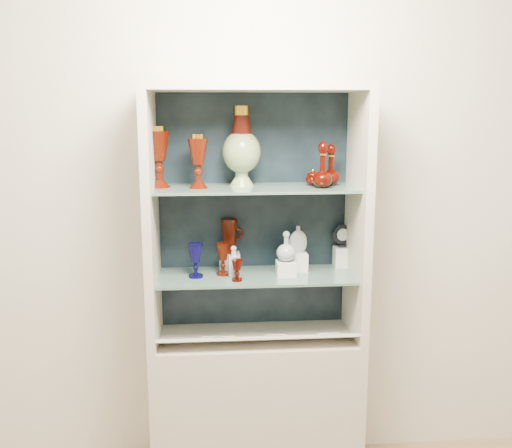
{
  "coord_description": "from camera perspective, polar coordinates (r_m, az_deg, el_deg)",
  "views": [
    {
      "loc": [
        -0.21,
        -1.05,
        1.82
      ],
      "look_at": [
        0.0,
        1.53,
        1.3
      ],
      "focal_mm": 40.0,
      "sensor_mm": 36.0,
      "label": 1
    }
  ],
  "objects": [
    {
      "name": "cabinet_side_right",
      "position": [
        2.71,
        10.16,
        0.68
      ],
      "size": [
        0.04,
        0.4,
        1.15
      ],
      "primitive_type": "cube",
      "color": "beige",
      "rests_on": "cabinet_base"
    },
    {
      "name": "cabinet_side_left",
      "position": [
        2.64,
        -10.45,
        0.37
      ],
      "size": [
        0.04,
        0.4,
        1.15
      ],
      "primitive_type": "cube",
      "color": "beige",
      "rests_on": "cabinet_base"
    },
    {
      "name": "clear_square_bottle",
      "position": [
        2.67,
        -2.24,
        -3.75
      ],
      "size": [
        0.06,
        0.06,
        0.15
      ],
      "primitive_type": null,
      "rotation": [
        0.0,
        0.0,
        0.08
      ],
      "color": "#94A0AF",
      "rests_on": "shelf_lower"
    },
    {
      "name": "shelf_upper",
      "position": [
        2.63,
        -0.03,
        3.59
      ],
      "size": [
        0.92,
        0.34,
        0.01
      ],
      "primitive_type": "cube",
      "color": "slate",
      "rests_on": "cabinet_side_left"
    },
    {
      "name": "flat_flask",
      "position": [
        2.75,
        4.22,
        -1.51
      ],
      "size": [
        0.11,
        0.07,
        0.14
      ],
      "primitive_type": null,
      "rotation": [
        0.0,
        0.0,
        0.33
      ],
      "color": "#A0A8B3",
      "rests_on": "riser_flat_flask"
    },
    {
      "name": "enamel_urn",
      "position": [
        2.66,
        -1.46,
        7.77
      ],
      "size": [
        0.19,
        0.19,
        0.37
      ],
      "primitive_type": null,
      "rotation": [
        0.0,
        0.0,
        0.05
      ],
      "color": "#104322",
      "rests_on": "shelf_upper"
    },
    {
      "name": "shelf_lower",
      "position": [
        2.72,
        -0.03,
        -5.22
      ],
      "size": [
        0.92,
        0.34,
        0.01
      ],
      "primitive_type": "cube",
      "color": "slate",
      "rests_on": "cabinet_side_left"
    },
    {
      "name": "ruby_pitcher",
      "position": [
        2.78,
        -2.69,
        -1.19
      ],
      "size": [
        0.13,
        0.09,
        0.17
      ],
      "primitive_type": null,
      "rotation": [
        0.0,
        0.0,
        0.06
      ],
      "color": "#4F1104",
      "rests_on": "riser_ruby_pitcher"
    },
    {
      "name": "riser_ruby_pitcher",
      "position": [
        2.81,
        -2.67,
        -3.68
      ],
      "size": [
        0.1,
        0.1,
        0.08
      ],
      "primitive_type": "cube",
      "color": "silver",
      "rests_on": "shelf_lower"
    },
    {
      "name": "cabinet_back_panel",
      "position": [
        2.82,
        -0.31,
        1.25
      ],
      "size": [
        0.98,
        0.02,
        1.15
      ],
      "primitive_type": "cube",
      "color": "black",
      "rests_on": "cabinet_base"
    },
    {
      "name": "wall_back",
      "position": [
        2.84,
        -0.35,
        2.85
      ],
      "size": [
        3.5,
        0.02,
        2.8
      ],
      "primitive_type": "cube",
      "color": "silver",
      "rests_on": "ground"
    },
    {
      "name": "clear_round_decanter",
      "position": [
        2.67,
        3.04,
        -2.3
      ],
      "size": [
        0.11,
        0.11,
        0.14
      ],
      "primitive_type": null,
      "rotation": [
        0.0,
        0.0,
        0.21
      ],
      "color": "#94A0AF",
      "rests_on": "riser_clear_round_decanter"
    },
    {
      "name": "pedestal_lamp_left",
      "position": [
        2.65,
        -9.69,
        6.63
      ],
      "size": [
        0.11,
        0.11,
        0.28
      ],
      "primitive_type": null,
      "rotation": [
        0.0,
        0.0,
        0.01
      ],
      "color": "#4F1104",
      "rests_on": "shelf_upper"
    },
    {
      "name": "cabinet_base",
      "position": [
        2.96,
        0.0,
        -17.84
      ],
      "size": [
        1.0,
        0.4,
        0.75
      ],
      "primitive_type": "cube",
      "color": "beige",
      "rests_on": "ground"
    },
    {
      "name": "cobalt_goblet",
      "position": [
        2.67,
        -6.06,
        -3.63
      ],
      "size": [
        0.09,
        0.09,
        0.16
      ],
      "primitive_type": null,
      "rotation": [
        0.0,
        0.0,
        -0.38
      ],
      "color": "#070440",
      "rests_on": "shelf_lower"
    },
    {
      "name": "label_card_2",
      "position": [
        2.69,
        1.88,
        -11.06
      ],
      "size": [
        0.1,
        0.06,
        0.03
      ],
      "primitive_type": "cube",
      "rotation": [
        -0.44,
        0.0,
        0.0
      ],
      "color": "white",
      "rests_on": "label_ledge"
    },
    {
      "name": "label_card_3",
      "position": [
        2.67,
        -3.24,
        -11.2
      ],
      "size": [
        0.1,
        0.06,
        0.03
      ],
      "primitive_type": "cube",
      "rotation": [
        -0.44,
        0.0,
        0.0
      ],
      "color": "white",
      "rests_on": "label_ledge"
    },
    {
      "name": "label_ledge",
      "position": [
        2.69,
        0.19,
        -11.41
      ],
      "size": [
        0.92,
        0.17,
        0.09
      ],
      "primitive_type": "cube",
      "rotation": [
        -0.44,
        0.0,
        0.0
      ],
      "color": "beige",
      "rests_on": "cabinet_base"
    },
    {
      "name": "label_card_0",
      "position": [
        2.67,
        -4.42,
        -11.22
      ],
      "size": [
        0.1,
        0.06,
        0.03
      ],
      "primitive_type": "cube",
      "rotation": [
        -0.44,
        0.0,
        0.0
      ],
      "color": "white",
      "rests_on": "label_ledge"
    },
    {
      "name": "cabinet_top_cap",
      "position": [
        2.59,
        0.0,
        13.58
      ],
      "size": [
        1.0,
        0.4,
        0.04
      ],
      "primitive_type": "cube",
      "color": "beige",
      "rests_on": "cabinet_side_left"
    },
    {
      "name": "riser_clear_round_decanter",
      "position": [
        2.7,
        3.02,
        -4.45
      ],
      "size": [
        0.09,
        0.09,
        0.07
      ],
      "primitive_type": "cube",
      "color": "silver",
      "rests_on": "shelf_lower"
    },
    {
      "name": "riser_cameo_medallion",
      "position": [
        2.87,
        8.59,
        -3.27
      ],
      "size": [
        0.08,
        0.08,
        0.1
      ],
      "primitive_type": "cube",
      "color": "silver",
      "rests_on": "shelf_lower"
    },
    {
      "name": "ruby_goblet_tall",
      "position": [
        2.7,
        -3.33,
        -3.51
      ],
      "size": [
        0.07,
        0.07,
        0.15
      ],
      "primitive_type": null,
      "rotation": [
        0.0,
        0.0,
        0.19
      ],
      "color": "#4F1104",
      "rests_on": "shelf_lower"
    },
    {
      "name": "lidded_bowl",
      "position": [
        2.69,
        5.7,
        4.7
      ],
      "size": [
        0.09,
        0.09,
        0.08
      ],
      "primitive_type": null,
      "rotation": [
        0.0,
        0.0,
        0.34
      ],
      "color": "#3B0500",
      "rests_on": "shelf_upper"
    },
    {
      "name": "ruby_goblet_small",
      "position": [
        2.61,
        -1.92,
        -4.65
      ],
      "size": [
        0.05,
        0.05,
        0.1
      ],
      "primitive_type": null,
      "rotation": [
        0.0,
        0.0,
        0.05
      ],
      "color": "#3B0500",
      "rests_on": "shelf_lower"
    },
    {
      "name": "ruby_decanter_a",
      "position": [
        2.6,
        6.69,
        6.17
      ],
      "size": [
        0.12,
        0.12,
        0.23
      ],
      "primitive_type": null,
      "rotation": [
        0.0,
        0.0,
        -0.33
      ],
      "color": "#3B0500",
      "rests_on": "shelf_upper"
    },
    {
      "name": "label_card_1",
      "position": [
        2.72,
        7.13,
        -10.83
      ],
      "size": [
        0.1,
        0.06,
        0.03
      ],
      "primitive_type": "cube",
      "rotation": [
        -0.44,
        0.0,
        0.0
      ],
      "color": "white",
      "rests_on": "label_ledge"
    },
    {
      "name": "riser_flat_flask",
      "position": [
        2.78,
        4.18,
        -3.8
      ],
      "size": [
        0.09,
        0.09,
        0.09
      ],
      "primitive_type": "cube",
      "color": "silver",
      "rests_on": "shelf_lower"
    },
    {
      "name": "cameo_medallion",
      "position": [
        2.85,
        8.65,
        -1.15
      ],
      "size": [
        0.1,
        0.05,
        0.12
      ],
      "primitive_type": null,
      "rotation": [
        0.0,
        0.0,
        0.13
      ],
      "color": "black",
      "rests_on": "riser_cameo_medallion"
    },
    {
      "name": "pedestal_lamp_right",
      "position": [
        2.6,
        -5.83,
        6.26
      ],
      "size": [
        0.12,
        0.12,
        0.24
      ],
      "primitive_type": null,
      "rotation": [
        0.0,
        0.0,
        -0.42
      ],
      "color": "#4F1104",
      "rests_on": "shelf_upper"
    },
    {
      "name": "ruby_decanter_b",
      "position": [
        2.7,
        7.5,
        6.01
      ],
      "size": [
        0.1,
        0.1,
        0.21
      ],
      "primitive_type": null,
      "rotation": [
        0.0,
        0.0,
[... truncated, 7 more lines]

